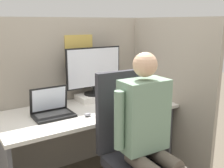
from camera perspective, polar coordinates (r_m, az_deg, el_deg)
The scene contains 12 objects.
cubicle_panel_back at distance 2.73m, azimuth -8.98°, elevation -2.23°, with size 2.09×0.05×1.55m.
cubicle_panel_right at distance 2.80m, azimuth 10.53°, elevation -1.94°, with size 0.04×1.36×1.55m.
desk at distance 2.47m, azimuth -5.12°, elevation -9.14°, with size 1.59×0.72×0.73m.
paper_box at distance 2.68m, azimuth -3.82°, elevation -2.79°, with size 0.35×0.22×0.06m.
monitor at distance 2.62m, azimuth -3.94°, elevation 3.13°, with size 0.59×0.21×0.48m.
laptop at distance 2.27m, azimuth -12.89°, elevation -5.59°, with size 0.33×0.23×0.24m.
mouse at distance 2.22m, azimuth -5.33°, elevation -6.65°, with size 0.06×0.04×0.03m.
stapler at distance 2.82m, azimuth 7.16°, elevation -2.11°, with size 0.04×0.15×0.05m.
carrot_toy at distance 2.40m, azimuth 4.15°, elevation -4.88°, with size 0.04×0.15×0.04m.
office_chair at distance 2.08m, azimuth 4.50°, elevation -13.14°, with size 0.52×0.57×1.14m.
person at distance 1.89m, azimuth 7.98°, elevation -10.07°, with size 0.48×0.43×1.31m.
coffee_mug at distance 2.90m, azimuth 2.78°, elevation -1.06°, with size 0.08×0.08×0.10m.
Camera 1 is at (-1.05, -1.67, 1.51)m, focal length 42.00 mm.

